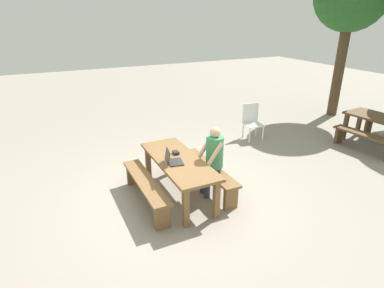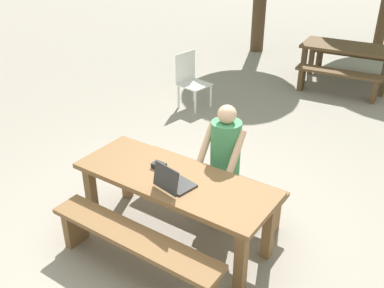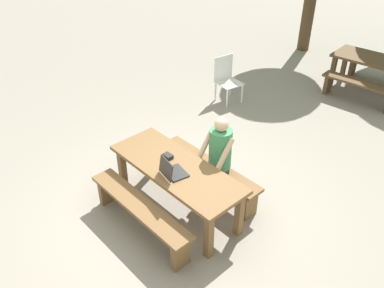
{
  "view_description": "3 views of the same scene",
  "coord_description": "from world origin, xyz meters",
  "px_view_note": "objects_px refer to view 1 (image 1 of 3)",
  "views": [
    {
      "loc": [
        4.53,
        -1.94,
        3.03
      ],
      "look_at": [
        0.03,
        0.25,
        0.97
      ],
      "focal_mm": 29.57,
      "sensor_mm": 36.0,
      "label": 1
    },
    {
      "loc": [
        2.07,
        -2.74,
        2.91
      ],
      "look_at": [
        0.03,
        0.25,
        0.97
      ],
      "focal_mm": 40.66,
      "sensor_mm": 36.0,
      "label": 2
    },
    {
      "loc": [
        3.12,
        -2.61,
        3.79
      ],
      "look_at": [
        0.03,
        0.25,
        0.97
      ],
      "focal_mm": 37.26,
      "sensor_mm": 36.0,
      "label": 3
    }
  ],
  "objects_px": {
    "laptop": "(172,160)",
    "plastic_chair": "(252,121)",
    "person_seated": "(213,156)",
    "small_pouch": "(176,153)",
    "picnic_table_mid": "(382,122)",
    "picnic_table_front": "(178,165)"
  },
  "relations": [
    {
      "from": "picnic_table_mid",
      "to": "small_pouch",
      "type": "bearing_deg",
      "value": -98.39
    },
    {
      "from": "plastic_chair",
      "to": "small_pouch",
      "type": "bearing_deg",
      "value": -142.17
    },
    {
      "from": "small_pouch",
      "to": "person_seated",
      "type": "bearing_deg",
      "value": 51.51
    },
    {
      "from": "small_pouch",
      "to": "picnic_table_front",
      "type": "bearing_deg",
      "value": -12.86
    },
    {
      "from": "picnic_table_front",
      "to": "small_pouch",
      "type": "xyz_separation_m",
      "value": [
        -0.22,
        0.05,
        0.13
      ]
    },
    {
      "from": "picnic_table_front",
      "to": "person_seated",
      "type": "bearing_deg",
      "value": 71.02
    },
    {
      "from": "person_seated",
      "to": "plastic_chair",
      "type": "xyz_separation_m",
      "value": [
        -1.96,
        2.28,
        -0.27
      ]
    },
    {
      "from": "picnic_table_front",
      "to": "small_pouch",
      "type": "distance_m",
      "value": 0.26
    },
    {
      "from": "small_pouch",
      "to": "picnic_table_mid",
      "type": "bearing_deg",
      "value": 87.25
    },
    {
      "from": "picnic_table_front",
      "to": "picnic_table_mid",
      "type": "xyz_separation_m",
      "value": [
        0.04,
        5.34,
        0.01
      ]
    },
    {
      "from": "picnic_table_mid",
      "to": "person_seated",
      "type": "bearing_deg",
      "value": -93.7
    },
    {
      "from": "picnic_table_front",
      "to": "person_seated",
      "type": "xyz_separation_m",
      "value": [
        0.2,
        0.57,
        0.14
      ]
    },
    {
      "from": "laptop",
      "to": "picnic_table_mid",
      "type": "xyz_separation_m",
      "value": [
        -0.06,
        5.48,
        -0.16
      ]
    },
    {
      "from": "small_pouch",
      "to": "person_seated",
      "type": "relative_size",
      "value": 0.1
    },
    {
      "from": "small_pouch",
      "to": "plastic_chair",
      "type": "height_order",
      "value": "plastic_chair"
    },
    {
      "from": "person_seated",
      "to": "plastic_chair",
      "type": "distance_m",
      "value": 3.02
    },
    {
      "from": "picnic_table_front",
      "to": "person_seated",
      "type": "height_order",
      "value": "person_seated"
    },
    {
      "from": "laptop",
      "to": "plastic_chair",
      "type": "relative_size",
      "value": 0.38
    },
    {
      "from": "small_pouch",
      "to": "laptop",
      "type": "bearing_deg",
      "value": -32.08
    },
    {
      "from": "laptop",
      "to": "small_pouch",
      "type": "bearing_deg",
      "value": -21.05
    },
    {
      "from": "picnic_table_front",
      "to": "plastic_chair",
      "type": "height_order",
      "value": "plastic_chair"
    },
    {
      "from": "plastic_chair",
      "to": "picnic_table_front",
      "type": "bearing_deg",
      "value": -139.31
    }
  ]
}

